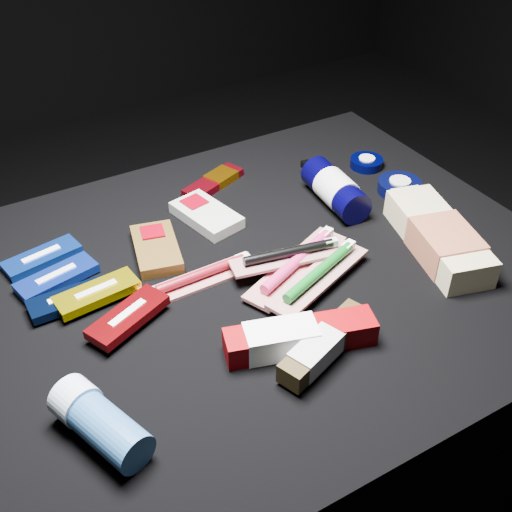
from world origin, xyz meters
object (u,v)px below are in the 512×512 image
lotion_bottle (335,189)px  deodorant_stick (100,422)px  toothpaste_carton_red (294,338)px  bodywash_bottle (439,238)px

lotion_bottle → deodorant_stick: size_ratio=1.35×
deodorant_stick → toothpaste_carton_red: size_ratio=0.67×
bodywash_bottle → deodorant_stick: deodorant_stick is taller
deodorant_stick → toothpaste_carton_red: bearing=-17.2°
bodywash_bottle → toothpaste_carton_red: (-0.33, -0.07, -0.01)m
toothpaste_carton_red → deodorant_stick: bearing=-161.3°
toothpaste_carton_red → bodywash_bottle: bearing=28.7°
bodywash_bottle → toothpaste_carton_red: bearing=-152.9°
lotion_bottle → toothpaste_carton_red: lotion_bottle is taller
lotion_bottle → bodywash_bottle: 0.21m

